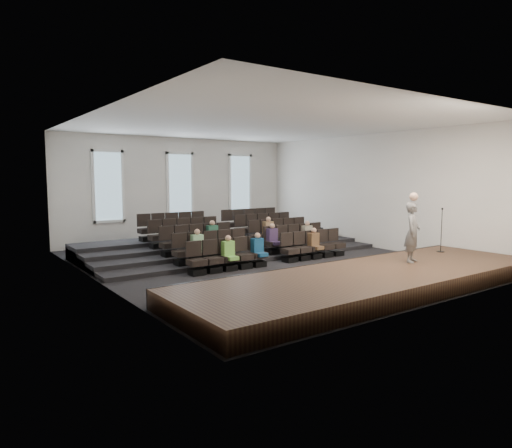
{
  "coord_description": "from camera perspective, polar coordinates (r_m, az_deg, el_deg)",
  "views": [
    {
      "loc": [
        -9.87,
        -13.38,
        3.13
      ],
      "look_at": [
        -0.03,
        0.5,
        1.36
      ],
      "focal_mm": 32.0,
      "sensor_mm": 36.0,
      "label": 1
    }
  ],
  "objects": [
    {
      "name": "seating_rows",
      "position": [
        18.06,
        -1.84,
        -1.85
      ],
      "size": [
        6.8,
        4.7,
        1.67
      ],
      "color": "black",
      "rests_on": "ground"
    },
    {
      "name": "windows",
      "position": [
        22.61,
        -9.47,
        4.78
      ],
      "size": [
        8.44,
        0.1,
        3.24
      ],
      "color": "white",
      "rests_on": "wall_back"
    },
    {
      "name": "stage_lip",
      "position": [
        14.38,
        9.0,
        -5.69
      ],
      "size": [
        11.8,
        0.06,
        0.52
      ],
      "primitive_type": "cube",
      "color": "black",
      "rests_on": "ground"
    },
    {
      "name": "wall_front",
      "position": [
        11.76,
        21.84,
        2.44
      ],
      "size": [
        12.0,
        0.04,
        5.0
      ],
      "primitive_type": "cube",
      "color": "white",
      "rests_on": "ground"
    },
    {
      "name": "stage",
      "position": [
        13.2,
        14.41,
        -6.85
      ],
      "size": [
        11.8,
        3.6,
        0.5
      ],
      "primitive_type": "cube",
      "color": "#48331E",
      "rests_on": "ground"
    },
    {
      "name": "wall_back",
      "position": [
        22.67,
        -9.54,
        4.27
      ],
      "size": [
        12.0,
        0.04,
        5.0
      ],
      "primitive_type": "cube",
      "color": "white",
      "rests_on": "ground"
    },
    {
      "name": "ground",
      "position": [
        16.92,
        1.06,
        -4.72
      ],
      "size": [
        14.0,
        14.0,
        0.0
      ],
      "primitive_type": "plane",
      "color": "black",
      "rests_on": "ground"
    },
    {
      "name": "ceiling",
      "position": [
        16.73,
        1.09,
        12.39
      ],
      "size": [
        12.0,
        14.0,
        0.02
      ],
      "primitive_type": "cube",
      "color": "white",
      "rests_on": "ground"
    },
    {
      "name": "audience",
      "position": [
        17.05,
        0.43,
        -1.88
      ],
      "size": [
        5.45,
        2.64,
        1.1
      ],
      "color": "#78C04D",
      "rests_on": "seating_rows"
    },
    {
      "name": "speaker",
      "position": [
        14.8,
        18.98,
        -0.99
      ],
      "size": [
        0.8,
        0.69,
        1.86
      ],
      "primitive_type": "imported",
      "rotation": [
        0.0,
        0.0,
        0.43
      ],
      "color": "slate",
      "rests_on": "stage"
    },
    {
      "name": "risers",
      "position": [
        19.49,
        -4.48,
        -2.73
      ],
      "size": [
        11.8,
        4.8,
        0.6
      ],
      "color": "black",
      "rests_on": "ground"
    },
    {
      "name": "mic_stand",
      "position": [
        17.23,
        22.13,
        -1.73
      ],
      "size": [
        0.26,
        0.26,
        1.55
      ],
      "color": "black",
      "rests_on": "stage"
    },
    {
      "name": "wall_right",
      "position": [
        20.78,
        14.6,
        4.02
      ],
      "size": [
        0.04,
        14.0,
        5.0
      ],
      "primitive_type": "cube",
      "color": "white",
      "rests_on": "ground"
    },
    {
      "name": "wall_left",
      "position": [
        13.94,
        -19.29,
        3.02
      ],
      "size": [
        0.04,
        14.0,
        5.0
      ],
      "primitive_type": "cube",
      "color": "white",
      "rests_on": "ground"
    }
  ]
}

